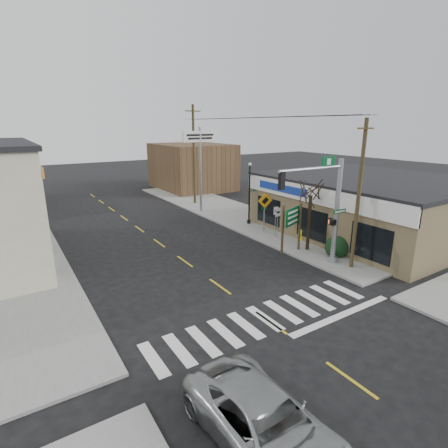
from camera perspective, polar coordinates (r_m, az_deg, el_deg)
ground at (r=15.20m, az=7.62°, el=-15.66°), size 140.00×140.00×0.00m
sidewalk_right at (r=29.79m, az=4.89°, el=0.57°), size 6.00×38.00×0.13m
sidewalk_left at (r=24.09m, az=-31.81°, el=-5.63°), size 6.00×38.00×0.13m
center_line at (r=21.25m, az=-6.41°, el=-6.07°), size 0.12×56.00×0.01m
crosswalk at (r=15.46m, az=6.64°, el=-15.02°), size 11.00×2.20×0.01m
thrift_store at (r=28.54m, az=22.57°, el=2.71°), size 12.00×14.00×4.00m
bldg_distant_right at (r=45.05m, az=-5.26°, el=9.33°), size 8.00×10.00×5.60m
suv at (r=10.12m, az=6.79°, el=-29.68°), size 2.53×5.22×1.43m
traffic_signal_pole at (r=20.12m, az=16.73°, el=3.44°), size 4.88×0.38×6.18m
guide_sign at (r=22.14m, az=11.05°, el=0.39°), size 1.76×0.14×3.09m
fire_hydrant at (r=24.94m, az=12.53°, el=-1.65°), size 0.25×0.25×0.79m
ped_crossing_sign at (r=26.05m, az=6.69°, el=3.00°), size 1.16×0.08×2.98m
lamp_post at (r=28.11m, az=4.27°, el=5.77°), size 0.64×0.50×4.92m
dance_center_sign at (r=32.06m, az=-3.92°, el=12.03°), size 3.57×0.22×7.59m
bare_tree at (r=22.32m, az=14.09°, el=6.13°), size 2.66×2.66×5.32m
shrub_front at (r=22.64m, az=17.94°, el=-3.62°), size 1.40×1.40×1.05m
shrub_back at (r=27.25m, az=9.91°, el=-0.04°), size 1.09×1.09×0.82m
utility_pole_near at (r=20.16m, az=21.14°, el=4.50°), size 1.42×0.21×8.14m
utility_pole_far at (r=35.62m, az=-4.94°, el=11.31°), size 1.68×0.25×9.69m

